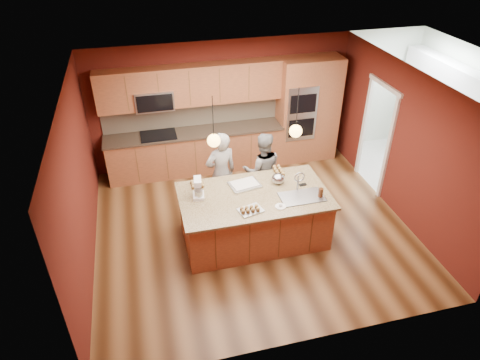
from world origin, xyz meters
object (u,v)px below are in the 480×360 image
object	(u,v)px
person_left	(221,173)
stand_mixer	(198,189)
person_right	(262,170)
mixing_bowl	(278,179)
island	(255,216)

from	to	relation	value
person_left	stand_mixer	size ratio (longest dim) A/B	4.76
person_right	mixing_bowl	world-z (taller)	person_right
person_right	mixing_bowl	distance (m)	0.74
person_right	stand_mixer	size ratio (longest dim) A/B	4.42
person_right	stand_mixer	world-z (taller)	person_right
island	person_right	xyz separation A→B (m)	(0.41, 0.95, 0.29)
island	mixing_bowl	world-z (taller)	island
island	person_left	world-z (taller)	person_left
person_right	stand_mixer	xyz separation A→B (m)	(-1.32, -0.77, 0.30)
stand_mixer	mixing_bowl	bearing A→B (deg)	10.47
stand_mixer	mixing_bowl	xyz separation A→B (m)	(1.39, 0.07, -0.06)
stand_mixer	person_right	bearing A→B (deg)	37.80
person_left	mixing_bowl	xyz separation A→B (m)	(0.85, -0.70, 0.19)
person_right	mixing_bowl	size ratio (longest dim) A/B	6.70
mixing_bowl	person_left	bearing A→B (deg)	140.63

